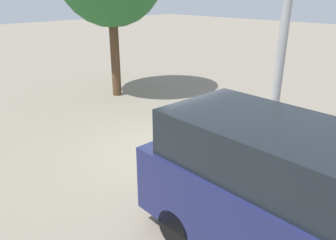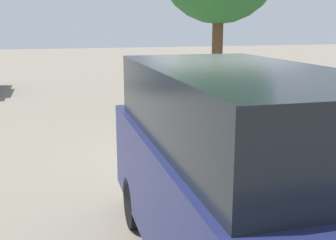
% 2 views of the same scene
% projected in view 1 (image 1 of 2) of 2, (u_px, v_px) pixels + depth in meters
% --- Properties ---
extents(ground_plane, '(80.00, 80.00, 0.00)m').
position_uv_depth(ground_plane, '(169.00, 154.00, 8.16)').
color(ground_plane, gray).
extents(parking_meter_near, '(0.21, 0.13, 1.50)m').
position_uv_depth(parking_meter_near, '(200.00, 112.00, 7.82)').
color(parking_meter_near, '#4C4C4C').
rests_on(parking_meter_near, ground).
extents(lamp_post, '(0.44, 0.44, 6.74)m').
position_uv_depth(lamp_post, '(281.00, 54.00, 7.00)').
color(lamp_post, beige).
rests_on(lamp_post, ground).
extents(parked_van, '(4.56, 1.98, 2.17)m').
position_uv_depth(parked_van, '(291.00, 199.00, 4.42)').
color(parked_van, navy).
rests_on(parked_van, ground).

